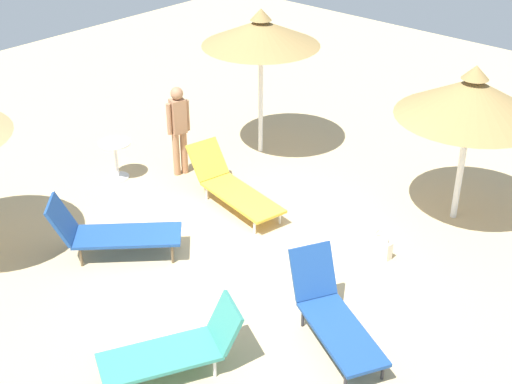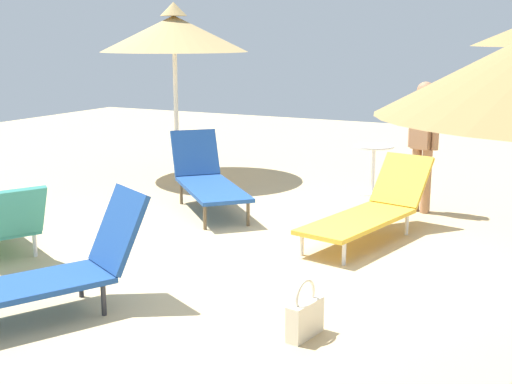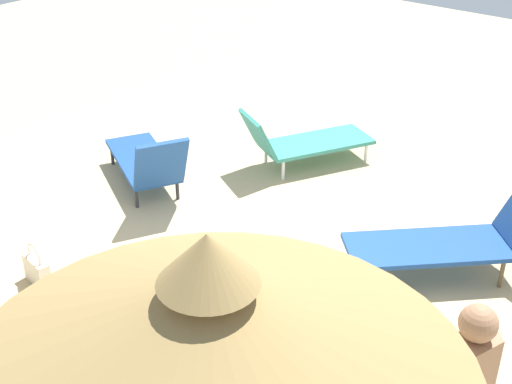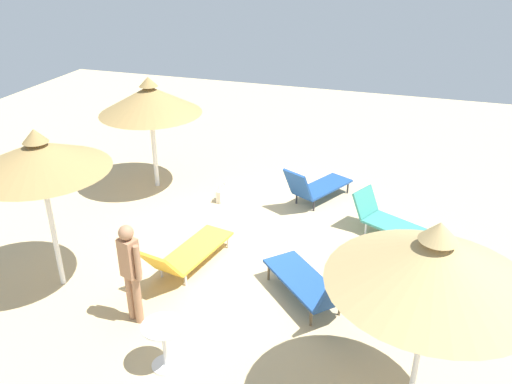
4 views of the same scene
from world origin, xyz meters
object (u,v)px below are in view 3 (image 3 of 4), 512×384
(handbag, at_px, (37,270))
(lounge_chair_back, at_px, (455,238))
(lounge_chair_far_right, at_px, (148,161))
(lounge_chair_center, at_px, (301,141))
(lounge_chair_near_left, at_px, (285,357))
(parasol_umbrella_front, at_px, (210,332))

(handbag, bearing_deg, lounge_chair_back, 131.63)
(lounge_chair_far_right, bearing_deg, lounge_chair_center, 149.45)
(lounge_chair_far_right, xyz_separation_m, lounge_chair_back, (-0.73, 3.74, 0.02))
(lounge_chair_near_left, distance_m, handbag, 2.87)
(handbag, bearing_deg, lounge_chair_center, 172.94)
(lounge_chair_center, height_order, handbag, lounge_chair_center)
(lounge_chair_back, height_order, handbag, lounge_chair_back)
(lounge_chair_far_right, relative_size, handbag, 4.04)
(lounge_chair_far_right, bearing_deg, lounge_chair_near_left, 63.78)
(lounge_chair_center, height_order, lounge_chair_back, lounge_chair_back)
(lounge_chair_near_left, bearing_deg, lounge_chair_back, 172.39)
(parasol_umbrella_front, xyz_separation_m, handbag, (-1.55, -3.89, -2.28))
(lounge_chair_far_right, relative_size, lounge_chair_back, 1.03)
(lounge_chair_center, xyz_separation_m, lounge_chair_near_left, (3.47, 2.36, -0.01))
(parasol_umbrella_front, height_order, lounge_chair_back, parasol_umbrella_front)
(lounge_chair_near_left, relative_size, handbag, 4.68)
(lounge_chair_back, xyz_separation_m, lounge_chair_near_left, (2.42, -0.32, -0.07))
(lounge_chair_back, xyz_separation_m, handbag, (2.81, -3.16, -0.26))
(lounge_chair_near_left, xyz_separation_m, handbag, (0.40, -2.84, -0.19))
(parasol_umbrella_front, xyz_separation_m, lounge_chair_far_right, (-3.62, -4.47, -2.04))
(lounge_chair_far_right, distance_m, handbag, 2.17)
(lounge_chair_far_right, height_order, lounge_chair_near_left, lounge_chair_far_right)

